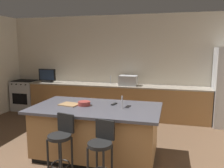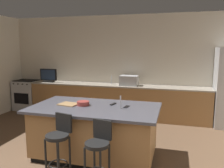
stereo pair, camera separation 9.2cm
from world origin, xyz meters
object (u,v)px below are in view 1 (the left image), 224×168
at_px(microwave, 128,80).
at_px(tv_monitor, 47,76).
at_px(range_oven, 26,95).
at_px(bar_stool_left, 61,141).
at_px(kitchen_island, 96,131).
at_px(fruit_bowl, 84,103).
at_px(cutting_board, 70,104).
at_px(tv_remote, 114,104).
at_px(cell_phone, 128,107).
at_px(bar_stool_right, 101,149).

xyz_separation_m(microwave, tv_monitor, (-2.44, -0.05, 0.05)).
xyz_separation_m(range_oven, bar_stool_left, (2.87, -3.26, 0.12)).
bearing_deg(kitchen_island, microwave, 87.37).
distance_m(fruit_bowl, cutting_board, 0.27).
xyz_separation_m(microwave, tv_remote, (0.16, -2.21, -0.12)).
height_order(microwave, tv_monitor, tv_monitor).
bearing_deg(range_oven, cutting_board, -42.81).
distance_m(tv_monitor, tv_remote, 3.38).
bearing_deg(bar_stool_left, tv_remote, 76.50).
relative_size(cell_phone, cutting_board, 0.45).
height_order(kitchen_island, tv_remote, tv_remote).
bearing_deg(microwave, range_oven, -179.98).
bearing_deg(kitchen_island, cell_phone, 13.84).
xyz_separation_m(microwave, bar_stool_right, (0.24, -3.29, -0.49)).
height_order(microwave, bar_stool_right, microwave).
bearing_deg(bar_stool_right, bar_stool_left, -171.45).
distance_m(kitchen_island, bar_stool_right, 0.93).
bearing_deg(cutting_board, bar_stool_right, -44.87).
bearing_deg(kitchen_island, tv_remote, 40.76).
relative_size(bar_stool_right, tv_remote, 5.53).
relative_size(kitchen_island, range_oven, 2.38).
xyz_separation_m(range_oven, bar_stool_right, (3.49, -3.29, 0.10)).
bearing_deg(microwave, kitchen_island, -92.63).
xyz_separation_m(range_oven, microwave, (3.25, 0.00, 0.58)).
relative_size(microwave, tv_remote, 2.82).
distance_m(microwave, bar_stool_left, 3.31).
bearing_deg(cell_phone, microwave, 109.86).
bearing_deg(bar_stool_right, kitchen_island, 124.63).
xyz_separation_m(fruit_bowl, cutting_board, (-0.27, -0.03, -0.03)).
bearing_deg(fruit_bowl, bar_stool_right, -56.33).
bearing_deg(microwave, cutting_board, -104.15).
relative_size(bar_stool_left, bar_stool_right, 1.04).
relative_size(range_oven, bar_stool_right, 0.99).
bearing_deg(bar_stool_right, range_oven, 148.61).
bearing_deg(bar_stool_right, fruit_bowl, 135.61).
distance_m(fruit_bowl, tv_remote, 0.54).
bearing_deg(kitchen_island, cutting_board, 179.60).
height_order(tv_monitor, bar_stool_left, tv_monitor).
bearing_deg(bar_stool_right, cutting_board, 147.07).
bearing_deg(tv_remote, bar_stool_left, -102.29).
height_order(range_oven, fruit_bowl, fruit_bowl).
distance_m(bar_stool_left, cutting_board, 0.92).
xyz_separation_m(bar_stool_right, cell_phone, (0.19, 0.98, 0.36)).
xyz_separation_m(microwave, bar_stool_left, (-0.38, -3.26, -0.46)).
bearing_deg(fruit_bowl, tv_monitor, 131.60).
xyz_separation_m(range_oven, tv_remote, (3.40, -2.21, 0.47)).
bearing_deg(kitchen_island, bar_stool_right, -67.32).
relative_size(bar_stool_left, cell_phone, 6.49).
xyz_separation_m(tv_monitor, fruit_bowl, (2.10, -2.36, -0.14)).
distance_m(kitchen_island, tv_monitor, 3.40).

